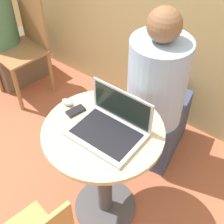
% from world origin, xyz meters
% --- Properties ---
extents(ground_plane, '(12.00, 12.00, 0.00)m').
position_xyz_m(ground_plane, '(0.00, 0.00, 0.00)').
color(ground_plane, '#B26042').
extents(round_table, '(0.64, 0.64, 0.78)m').
position_xyz_m(round_table, '(0.00, 0.00, 0.51)').
color(round_table, '#4C4C51').
rests_on(round_table, ground_plane).
extents(laptop, '(0.36, 0.27, 0.21)m').
position_xyz_m(laptop, '(0.04, 0.01, 0.82)').
color(laptop, '#B7B7BC').
rests_on(laptop, round_table).
extents(cell_phone, '(0.07, 0.11, 0.02)m').
position_xyz_m(cell_phone, '(-0.20, 0.01, 0.78)').
color(cell_phone, black).
rests_on(cell_phone, round_table).
extents(computer_mouse, '(0.08, 0.04, 0.03)m').
position_xyz_m(computer_mouse, '(-0.28, 0.03, 0.79)').
color(computer_mouse, '#B2B2B7').
rests_on(computer_mouse, round_table).
extents(person_seated, '(0.44, 0.60, 1.23)m').
position_xyz_m(person_seated, '(-0.02, 0.61, 0.51)').
color(person_seated, '#3D4766').
rests_on(person_seated, ground_plane).
extents(chair_background, '(0.45, 0.45, 0.93)m').
position_xyz_m(chair_background, '(-1.35, 0.58, 0.48)').
color(chair_background, '#9E7042').
rests_on(chair_background, ground_plane).
extents(person_background, '(0.40, 0.57, 1.19)m').
position_xyz_m(person_background, '(-1.60, 0.57, 0.49)').
color(person_background, brown).
rests_on(person_background, ground_plane).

